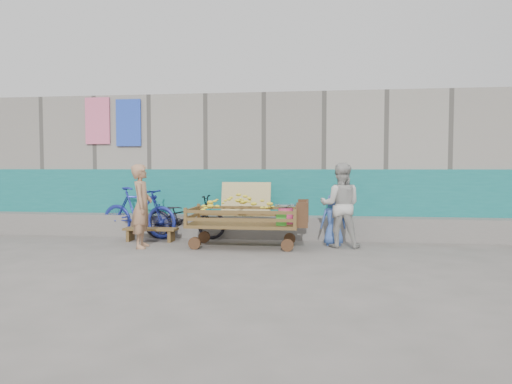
# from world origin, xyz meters

# --- Properties ---
(ground) EXTENTS (80.00, 80.00, 0.00)m
(ground) POSITION_xyz_m (0.00, 0.00, 0.00)
(ground) COLOR #5F5B56
(ground) RESTS_ON ground
(building_wall) EXTENTS (12.00, 3.50, 3.00)m
(building_wall) POSITION_xyz_m (-0.00, 4.05, 1.47)
(building_wall) COLOR gray
(building_wall) RESTS_ON ground
(banana_cart) EXTENTS (2.14, 0.98, 0.91)m
(banana_cart) POSITION_xyz_m (0.37, 1.24, 0.62)
(banana_cart) COLOR brown
(banana_cart) RESTS_ON ground
(bench) EXTENTS (1.04, 0.31, 0.26)m
(bench) POSITION_xyz_m (-1.49, 1.65, 0.19)
(bench) COLOR brown
(bench) RESTS_ON ground
(vendor_man) EXTENTS (0.45, 0.60, 1.50)m
(vendor_man) POSITION_xyz_m (-1.39, 0.94, 0.75)
(vendor_man) COLOR #A77857
(vendor_man) RESTS_ON ground
(woman) EXTENTS (0.78, 0.63, 1.52)m
(woman) POSITION_xyz_m (2.14, 1.46, 0.76)
(woman) COLOR #B8B7B1
(woman) RESTS_ON ground
(child) EXTENTS (0.50, 0.36, 0.95)m
(child) POSITION_xyz_m (2.02, 1.60, 0.48)
(child) COLOR #4166BD
(child) RESTS_ON ground
(bicycle_dark) EXTENTS (1.69, 0.59, 0.88)m
(bicycle_dark) POSITION_xyz_m (-0.93, 2.05, 0.44)
(bicycle_dark) COLOR black
(bicycle_dark) RESTS_ON ground
(bicycle_blue) EXTENTS (1.79, 0.84, 1.04)m
(bicycle_blue) POSITION_xyz_m (-1.89, 2.05, 0.52)
(bicycle_blue) COLOR navy
(bicycle_blue) RESTS_ON ground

